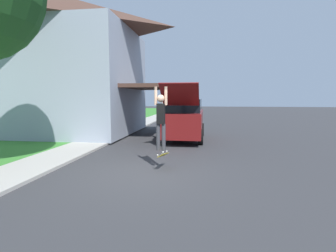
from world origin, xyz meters
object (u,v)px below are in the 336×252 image
Objects in this scene: skateboard at (163,155)px; suv_parked at (184,118)px; skateboarder at (161,118)px; car_down_street at (183,112)px.

suv_parked is at bearing 88.35° from skateboard.
car_down_street is at bearing 93.23° from skateboarder.
car_down_street is at bearing 93.43° from skateboard.
skateboarder reaches higher than car_down_street.
suv_parked is 2.86× the size of skateboarder.
suv_parked is 7.17× the size of skateboard.
skateboarder is at bearing 156.77° from skateboard.
suv_parked is at bearing 87.60° from skateboarder.
car_down_street is 21.20m from skateboarder.
skateboarder is (1.19, -21.14, 0.99)m from car_down_street.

